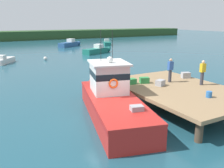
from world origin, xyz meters
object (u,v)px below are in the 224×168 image
object	(u,v)px
crate_stack_near_edge	(131,81)
moored_boat_near_channel	(107,43)
main_fishing_boat	(111,98)
moored_boat_off_the_point	(97,50)
moored_boat_mid_harbor	(3,61)
deckhand_further_back	(202,72)
bait_bucket	(209,94)
moored_boat_far_right	(70,44)
crate_single_far	(186,75)
crate_stack_mid_dock	(144,80)
deckhand_by_the_boat	(170,70)
crate_single_by_cleat	(160,83)
mooring_buoy_spare_mooring	(45,58)

from	to	relation	value
crate_stack_near_edge	moored_boat_near_channel	world-z (taller)	crate_stack_near_edge
main_fishing_boat	moored_boat_off_the_point	world-z (taller)	main_fishing_boat
moored_boat_mid_harbor	deckhand_further_back	bearing A→B (deg)	-66.15
main_fishing_boat	bait_bucket	world-z (taller)	main_fishing_boat
moored_boat_far_right	main_fishing_boat	bearing A→B (deg)	-106.02
bait_bucket	moored_boat_far_right	distance (m)	41.07
moored_boat_mid_harbor	moored_boat_off_the_point	world-z (taller)	moored_boat_off_the_point
crate_single_far	crate_stack_mid_dock	xyz separation A→B (m)	(-3.56, 0.27, -0.01)
moored_boat_far_right	moored_boat_off_the_point	bearing A→B (deg)	-88.86
moored_boat_far_right	moored_boat_off_the_point	size ratio (longest dim) A/B	0.99
crate_stack_mid_dock	moored_boat_near_channel	world-z (taller)	crate_stack_mid_dock
deckhand_further_back	moored_boat_near_channel	xyz separation A→B (m)	(12.80, 37.52, -1.61)
deckhand_further_back	crate_stack_mid_dock	bearing A→B (deg)	143.91
deckhand_by_the_boat	moored_boat_far_right	distance (m)	37.36
moored_boat_mid_harbor	moored_boat_far_right	xyz separation A→B (m)	(14.46, 15.93, 0.16)
deckhand_by_the_boat	moored_boat_off_the_point	bearing A→B (deg)	75.95
crate_stack_near_edge	moored_boat_mid_harbor	bearing A→B (deg)	106.69
crate_single_by_cleat	bait_bucket	world-z (taller)	crate_single_by_cleat
bait_bucket	deckhand_by_the_boat	world-z (taller)	deckhand_by_the_boat
moored_boat_near_channel	mooring_buoy_spare_mooring	size ratio (longest dim) A/B	10.43
crate_single_far	deckhand_further_back	xyz separation A→B (m)	(-0.54, -1.94, 0.65)
moored_boat_near_channel	deckhand_further_back	bearing A→B (deg)	-108.83
crate_stack_near_edge	crate_single_far	distance (m)	4.50
moored_boat_far_right	crate_stack_near_edge	bearing A→B (deg)	-103.16
crate_single_far	main_fishing_boat	bearing A→B (deg)	-171.53
moored_boat_off_the_point	crate_stack_near_edge	bearing A→B (deg)	-110.37
main_fishing_boat	moored_boat_far_right	bearing A→B (deg)	73.98
main_fishing_boat	deckhand_further_back	xyz separation A→B (m)	(6.29, -0.92, 1.05)
bait_bucket	deckhand_by_the_boat	size ratio (longest dim) A/B	0.21
moored_boat_off_the_point	main_fishing_boat	bearing A→B (deg)	-113.92
deckhand_by_the_boat	mooring_buoy_spare_mooring	size ratio (longest dim) A/B	3.32
moored_boat_near_channel	crate_stack_near_edge	bearing A→B (deg)	-115.49
crate_stack_near_edge	moored_boat_far_right	size ratio (longest dim) A/B	0.10
main_fishing_boat	deckhand_by_the_boat	xyz separation A→B (m)	(4.98, 0.68, 1.05)
crate_single_far	crate_stack_mid_dock	size ratio (longest dim) A/B	1.00
main_fishing_boat	crate_single_by_cleat	xyz separation A→B (m)	(3.78, 0.24, 0.38)
deckhand_by_the_boat	deckhand_further_back	world-z (taller)	same
crate_single_by_cleat	deckhand_further_back	xyz separation A→B (m)	(2.52, -1.16, 0.67)
moored_boat_off_the_point	bait_bucket	bearing A→B (deg)	-103.19
deckhand_by_the_boat	crate_single_far	bearing A→B (deg)	10.35
moored_boat_near_channel	moored_boat_mid_harbor	xyz separation A→B (m)	(-22.76, -14.97, -0.06)
bait_bucket	moored_boat_far_right	bearing A→B (deg)	81.19
crate_stack_mid_dock	moored_boat_far_right	world-z (taller)	crate_stack_mid_dock
crate_single_by_cleat	crate_stack_mid_dock	xyz separation A→B (m)	(-0.51, 1.04, 0.01)
crate_single_far	deckhand_by_the_boat	size ratio (longest dim) A/B	0.37
crate_stack_mid_dock	mooring_buoy_spare_mooring	distance (m)	20.72
crate_stack_mid_dock	bait_bucket	distance (m)	4.48
main_fishing_boat	moored_boat_mid_harbor	distance (m)	21.95
crate_stack_mid_dock	bait_bucket	xyz separation A→B (m)	(1.23, -4.31, -0.03)
crate_single_far	moored_boat_off_the_point	xyz separation A→B (m)	(4.21, 23.86, -0.90)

